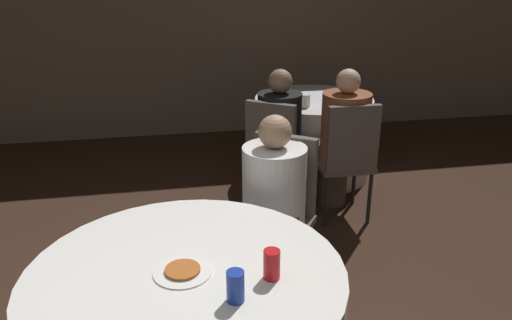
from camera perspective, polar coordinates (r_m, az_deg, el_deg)
The scene contains 13 objects.
wall_back at distance 5.67m, azimuth -11.30°, elevation 16.48°, with size 16.00×0.06×2.80m.
table_far at distance 4.67m, azimuth 6.46°, elevation 2.69°, with size 1.07×1.07×0.73m.
chair_near_northeast at distance 2.97m, azimuth 2.75°, elevation -4.70°, with size 0.56×0.56×0.95m.
chair_far_south at distance 3.76m, azimuth 10.47°, elevation 0.79°, with size 0.41×0.41×0.95m.
chair_far_southwest at distance 3.76m, azimuth 2.11°, elevation 1.17°, with size 0.56×0.56×0.95m.
person_black_shirt at distance 3.90m, azimuth 3.04°, elevation 2.29°, with size 0.45×0.48×1.15m.
person_white_shirt at distance 2.82m, azimuth 1.55°, elevation -5.77°, with size 0.47×0.50×1.12m.
person_floral_shirt at distance 3.88m, azimuth 9.73°, elevation 2.21°, with size 0.36×0.52×1.17m.
pizza_plate_near at distance 2.05m, azimuth -8.38°, elevation -12.43°, with size 0.24×0.24×0.02m.
soda_can_red at distance 1.96m, azimuth 1.81°, elevation -11.84°, with size 0.07×0.07×0.12m.
soda_can_blue at distance 1.85m, azimuth -2.37°, elevation -14.24°, with size 0.07×0.07×0.12m.
bottle_far at distance 4.55m, azimuth 3.19°, elevation 8.46°, with size 0.09×0.09×0.21m.
cup_far at distance 4.26m, azimuth 5.72°, elevation 6.75°, with size 0.07×0.07×0.11m.
Camera 1 is at (0.04, -1.58, 1.88)m, focal length 35.00 mm.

